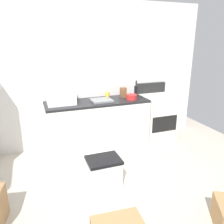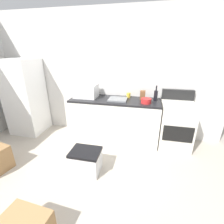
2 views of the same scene
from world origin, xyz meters
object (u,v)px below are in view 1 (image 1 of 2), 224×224
at_px(microwave, 61,96).
at_px(knife_block, 123,92).
at_px(coffee_mug, 107,95).
at_px(storage_bin, 104,171).
at_px(stove_oven, 156,116).
at_px(mixing_bowl, 132,97).
at_px(wine_bottle, 136,91).

relative_size(microwave, knife_block, 2.56).
bearing_deg(coffee_mug, knife_block, -14.12).
bearing_deg(coffee_mug, storage_bin, -111.51).
xyz_separation_m(microwave, coffee_mug, (0.87, 0.16, -0.09)).
relative_size(stove_oven, mixing_bowl, 5.79).
distance_m(microwave, knife_block, 1.16).
relative_size(coffee_mug, mixing_bowl, 0.53).
bearing_deg(stove_oven, knife_block, 171.65).
relative_size(stove_oven, knife_block, 6.11).
bearing_deg(knife_block, stove_oven, -8.35).
xyz_separation_m(coffee_mug, storage_bin, (-0.50, -1.26, -0.76)).
distance_m(microwave, mixing_bowl, 1.24).
height_order(stove_oven, knife_block, stove_oven).
xyz_separation_m(stove_oven, wine_bottle, (-0.43, 0.07, 0.54)).
relative_size(stove_oven, microwave, 2.39).
relative_size(coffee_mug, knife_block, 0.56).
bearing_deg(storage_bin, stove_oven, 36.61).
xyz_separation_m(stove_oven, knife_block, (-0.68, 0.10, 0.52)).
height_order(wine_bottle, storage_bin, wine_bottle).
bearing_deg(wine_bottle, microwave, -177.81).
relative_size(microwave, wine_bottle, 1.53).
distance_m(stove_oven, knife_block, 0.86).
bearing_deg(wine_bottle, knife_block, 173.08).
xyz_separation_m(stove_oven, microwave, (-1.84, 0.02, 0.57)).
xyz_separation_m(microwave, knife_block, (1.16, 0.08, -0.05)).
relative_size(microwave, coffee_mug, 4.60).
xyz_separation_m(coffee_mug, knife_block, (0.29, -0.07, 0.04)).
bearing_deg(mixing_bowl, storage_bin, -131.38).
height_order(stove_oven, wine_bottle, wine_bottle).
bearing_deg(microwave, knife_block, 4.15).
distance_m(microwave, coffee_mug, 0.89).
bearing_deg(mixing_bowl, wine_bottle, 46.37).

